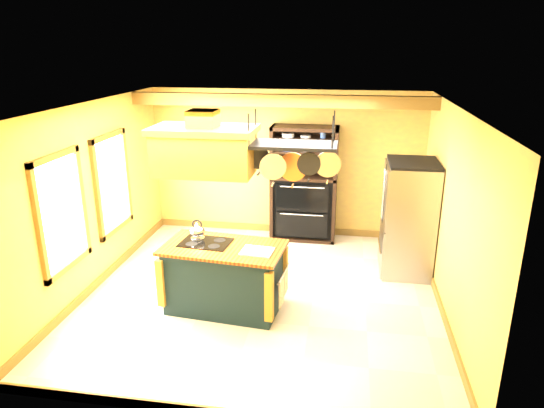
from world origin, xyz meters
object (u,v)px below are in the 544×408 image
(kitchen_island, at_px, (224,277))
(pot_rack, at_px, (292,153))
(range_hood, at_px, (204,148))
(refrigerator, at_px, (408,221))
(hutch, at_px, (304,195))

(kitchen_island, bearing_deg, pot_rack, 6.24)
(range_hood, height_order, refrigerator, range_hood)
(pot_rack, height_order, refrigerator, pot_rack)
(range_hood, bearing_deg, refrigerator, 29.77)
(hutch, bearing_deg, refrigerator, -33.62)
(kitchen_island, xyz_separation_m, pot_rack, (0.91, 0.01, 1.73))
(range_hood, bearing_deg, kitchen_island, 0.31)
(range_hood, distance_m, refrigerator, 3.45)
(kitchen_island, relative_size, refrigerator, 0.95)
(kitchen_island, relative_size, range_hood, 1.29)
(kitchen_island, height_order, hutch, hutch)
(refrigerator, bearing_deg, hutch, 146.38)
(kitchen_island, relative_size, hutch, 0.80)
(pot_rack, bearing_deg, range_hood, -179.35)
(range_hood, distance_m, pot_rack, 1.11)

